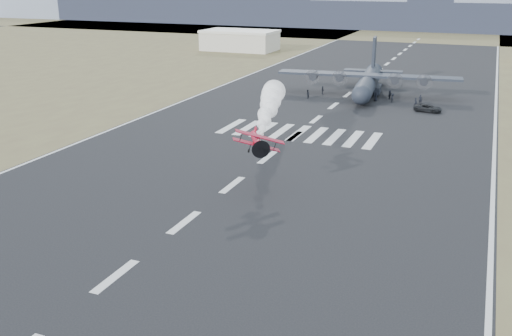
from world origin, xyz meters
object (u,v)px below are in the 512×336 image
Objects in this scene: crew_f at (390,95)px; crew_g at (420,99)px; crew_c at (392,98)px; aerobatic_biplane at (257,141)px; crew_d at (323,90)px; transport_aircraft at (368,81)px; crew_h at (307,94)px; crew_a at (416,103)px; hangar_left at (240,40)px; support_vehicle at (428,108)px; crew_e at (376,97)px; crew_b at (360,92)px.

crew_f is 0.99× the size of crew_g.
crew_c is 0.95× the size of crew_g.
crew_d is at bearing 81.73° from aerobatic_biplane.
transport_aircraft reaches higher than crew_h.
crew_a is 1.03× the size of crew_c.
crew_c is at bearing -46.45° from hangar_left.
crew_f is (5.87, 58.49, -4.98)m from aerobatic_biplane.
support_vehicle is 2.83× the size of crew_h.
crew_c is at bearing -53.27° from transport_aircraft.
hangar_left is at bearing 2.12° from crew_d.
crew_a is at bearing -141.33° from crew_c.
support_vehicle is at bearing 72.21° from crew_h.
crew_g is (67.49, -65.02, -2.47)m from hangar_left.
transport_aircraft reaches higher than crew_e.
crew_h is at bearing 127.41° from crew_d.
crew_c is at bearing 118.57° from crew_e.
support_vehicle is at bearing -45.72° from hangar_left.
crew_g is at bearing 61.24° from aerobatic_biplane.
crew_g is at bearing 119.77° from crew_e.
crew_e is (-8.24, 2.87, -0.00)m from crew_a.
transport_aircraft is 20.40× the size of crew_g.
crew_d is (46.90, -62.89, -2.54)m from hangar_left.
hangar_left is 81.87m from crew_h.
aerobatic_biplane reaches higher than crew_h.
aerobatic_biplane reaches higher than crew_d.
transport_aircraft is 15.04m from crew_a.
aerobatic_biplane is 3.18× the size of crew_h.
crew_f is 1.03× the size of crew_h.
crew_a reaches higher than support_vehicle.
crew_b is at bearing 74.08° from aerobatic_biplane.
support_vehicle is (69.67, -71.43, -2.70)m from hangar_left.
crew_b is 1.00× the size of crew_e.
crew_f is (-0.98, 2.77, 0.04)m from crew_c.
aerobatic_biplane reaches higher than support_vehicle.
transport_aircraft reaches higher than crew_d.
crew_b reaches higher than crew_h.
crew_f is at bearing -43.31° from transport_aircraft.
crew_d is 20.70m from crew_g.
crew_e is at bearing 70.11° from support_vehicle.
crew_h is (-13.60, -2.84, -0.01)m from crew_e.
crew_h is (-24.50, 3.19, 0.19)m from support_vehicle.
support_vehicle is at bearing 130.17° from crew_b.
hangar_left reaches higher than crew_e.
transport_aircraft is at bearing -0.25° from crew_a.
transport_aircraft is at bearing -129.00° from crew_e.
crew_e is at bearing 91.44° from crew_h.
transport_aircraft is 7.01m from crew_f.
crew_g is at bearing -35.26° from transport_aircraft.
transport_aircraft is at bearing 73.12° from aerobatic_biplane.
crew_b reaches higher than crew_c.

